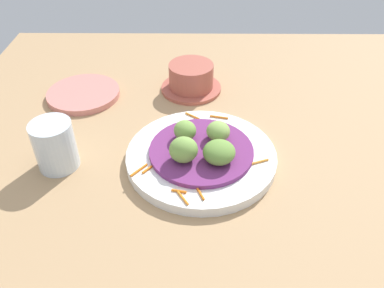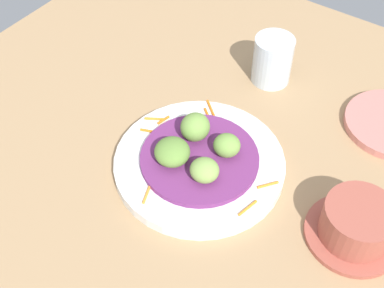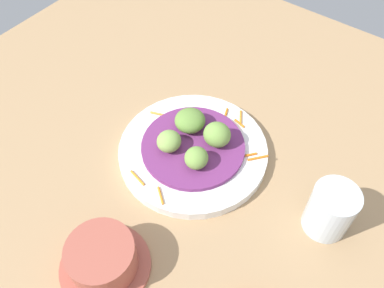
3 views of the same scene
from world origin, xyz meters
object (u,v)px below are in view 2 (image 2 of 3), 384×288
(guac_scoop_left, at_px, (172,152))
(guac_scoop_right, at_px, (227,145))
(main_plate, at_px, (199,164))
(terracotta_bowl, at_px, (357,224))
(water_glass, at_px, (273,60))
(guac_scoop_back, at_px, (195,127))
(guac_scoop_center, at_px, (204,170))

(guac_scoop_left, relative_size, guac_scoop_right, 1.33)
(main_plate, relative_size, terracotta_bowl, 1.96)
(guac_scoop_left, distance_m, water_glass, 0.28)
(guac_scoop_back, relative_size, terracotta_bowl, 0.36)
(main_plate, distance_m, guac_scoop_back, 0.06)
(water_glass, bearing_deg, guac_scoop_left, 176.44)
(guac_scoop_left, xyz_separation_m, guac_scoop_back, (0.06, -0.00, 0.00))
(guac_scoop_back, bearing_deg, water_glass, -4.24)
(guac_scoop_center, distance_m, terracotta_bowl, 0.22)
(guac_scoop_back, distance_m, terracotta_bowl, 0.28)
(water_glass, bearing_deg, main_plate, -177.09)
(guac_scoop_center, distance_m, guac_scoop_back, 0.08)
(guac_scoop_center, relative_size, terracotta_bowl, 0.32)
(main_plate, distance_m, terracotta_bowl, 0.25)
(guac_scoop_back, bearing_deg, guac_scoop_right, -91.03)
(guac_scoop_center, xyz_separation_m, water_glass, (0.28, 0.04, -0.00))
(main_plate, xyz_separation_m, water_glass, (0.25, 0.01, 0.03))
(guac_scoop_left, height_order, guac_scoop_right, same)
(terracotta_bowl, bearing_deg, guac_scoop_back, 88.00)
(guac_scoop_back, height_order, terracotta_bowl, guac_scoop_back)
(terracotta_bowl, bearing_deg, guac_scoop_center, 103.09)
(terracotta_bowl, bearing_deg, water_glass, 48.47)
(guac_scoop_center, distance_m, guac_scoop_right, 0.06)
(guac_scoop_left, height_order, guac_scoop_back, guac_scoop_back)
(water_glass, bearing_deg, guac_scoop_center, -171.53)
(guac_scoop_left, xyz_separation_m, guac_scoop_center, (-0.00, -0.06, -0.00))
(guac_scoop_right, height_order, terracotta_bowl, same)
(terracotta_bowl, bearing_deg, main_plate, 94.75)
(main_plate, relative_size, guac_scoop_center, 6.08)
(guac_scoop_center, height_order, water_glass, water_glass)
(guac_scoop_center, bearing_deg, guac_scoop_left, 88.97)
(guac_scoop_left, distance_m, guac_scoop_right, 0.08)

